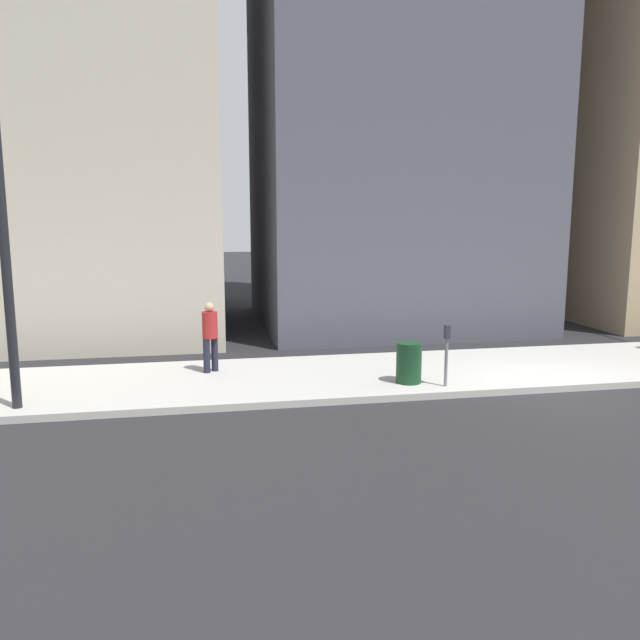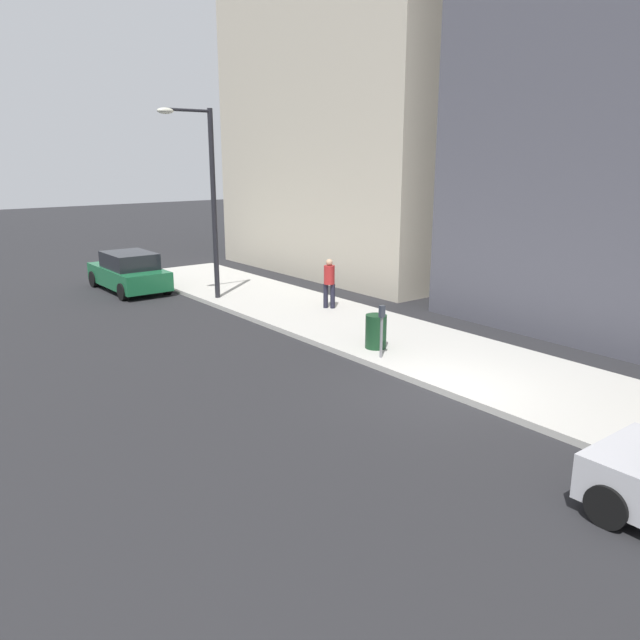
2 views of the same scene
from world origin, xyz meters
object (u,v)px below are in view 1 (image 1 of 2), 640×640
at_px(parking_meter, 447,349).
at_px(office_tower_right, 29,103).
at_px(trash_bin, 409,363).
at_px(pedestrian_midblock, 210,333).

bearing_deg(parking_meter, office_tower_right, 43.58).
height_order(parking_meter, office_tower_right, office_tower_right).
height_order(trash_bin, office_tower_right, office_tower_right).
height_order(trash_bin, pedestrian_midblock, pedestrian_midblock).
distance_m(parking_meter, pedestrian_midblock, 5.47).
distance_m(parking_meter, trash_bin, 0.90).
bearing_deg(parking_meter, trash_bin, 56.75).
xyz_separation_m(parking_meter, trash_bin, (0.45, 0.69, -0.38)).
bearing_deg(pedestrian_midblock, office_tower_right, 85.16).
bearing_deg(office_tower_right, pedestrian_midblock, -147.40).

